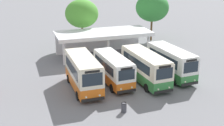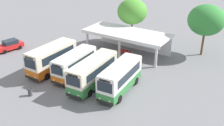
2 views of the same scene
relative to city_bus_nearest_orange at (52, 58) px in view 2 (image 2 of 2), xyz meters
The scene contains 14 objects.
ground_plane 5.00m from the city_bus_nearest_orange, 21.38° to the right, with size 180.00×180.00×0.00m, color slate.
city_bus_nearest_orange is the anchor object (origin of this frame).
city_bus_second_in_row 3.46m from the city_bus_nearest_orange, ahead, with size 2.53×7.15×3.10m.
city_bus_middle_cream 6.83m from the city_bus_nearest_orange, ahead, with size 2.71×8.07×3.29m.
city_bus_fourth_amber 10.25m from the city_bus_nearest_orange, ahead, with size 2.72×7.53×3.32m.
parked_car_flank 10.99m from the city_bus_nearest_orange, behind, with size 2.58×4.35×1.62m.
terminal_canopy 12.38m from the city_bus_nearest_orange, 64.60° to the left, with size 12.94×5.42×3.40m.
waiting_chair_end_by_column 10.82m from the city_bus_nearest_orange, 64.43° to the left, with size 0.45×0.45×0.86m.
waiting_chair_second_from_end 11.04m from the city_bus_nearest_orange, 61.68° to the left, with size 0.45×0.45×0.86m.
waiting_chair_middle_seat 11.34m from the city_bus_nearest_orange, 59.19° to the left, with size 0.45×0.45×0.86m.
waiting_chair_fourth_seat 11.72m from the city_bus_nearest_orange, 57.06° to the left, with size 0.45×0.45×0.86m.
roadside_tree_behind_canopy 16.10m from the city_bus_nearest_orange, 77.21° to the left, with size 4.88×4.88×7.26m.
roadside_tree_east_of_canopy 22.43m from the city_bus_nearest_orange, 46.71° to the left, with size 5.29×5.29×7.66m.
litter_bin_apron 6.52m from the city_bus_nearest_orange, 69.51° to the right, with size 0.49×0.49×0.90m.
Camera 2 is at (19.53, -20.96, 16.25)m, focal length 42.81 mm.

